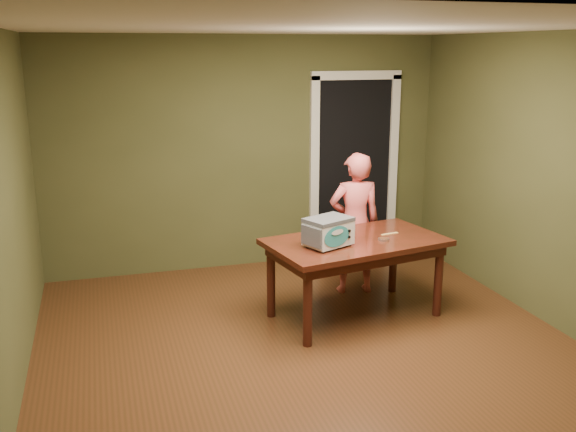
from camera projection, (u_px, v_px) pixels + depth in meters
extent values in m
plane|color=#512B17|center=(318.00, 359.00, 5.21)|extent=(5.00, 5.00, 0.00)
cube|color=#494B28|center=(246.00, 154.00, 7.20)|extent=(4.50, 0.02, 2.60)
cube|color=#494B28|center=(529.00, 345.00, 2.57)|extent=(4.50, 0.02, 2.60)
cube|color=#494B28|center=(1.00, 227.00, 4.26)|extent=(0.02, 5.00, 2.60)
cube|color=#494B28|center=(567.00, 186.00, 5.51)|extent=(0.02, 5.00, 2.60)
cube|color=white|center=(323.00, 26.00, 4.55)|extent=(4.50, 5.00, 0.02)
cube|color=black|center=(344.00, 165.00, 7.90)|extent=(0.90, 0.60, 2.10)
cube|color=black|center=(354.00, 170.00, 7.61)|extent=(0.90, 0.02, 2.10)
cube|color=white|center=(314.00, 172.00, 7.46)|extent=(0.10, 0.06, 2.20)
cube|color=white|center=(393.00, 168.00, 7.74)|extent=(0.10, 0.06, 2.20)
cube|color=white|center=(357.00, 75.00, 7.32)|extent=(1.10, 0.06, 0.10)
cube|color=#38180C|center=(356.00, 242.00, 5.88)|extent=(1.74, 1.18, 0.05)
cube|color=#39150E|center=(356.00, 250.00, 5.90)|extent=(1.60, 1.04, 0.10)
cylinder|color=#39150E|center=(308.00, 307.00, 5.36)|extent=(0.08, 0.08, 0.70)
cylinder|color=#39150E|center=(271.00, 281.00, 5.96)|extent=(0.08, 0.08, 0.70)
cylinder|color=#39150E|center=(438.00, 280.00, 5.99)|extent=(0.08, 0.08, 0.70)
cylinder|color=#39150E|center=(393.00, 259.00, 6.59)|extent=(0.08, 0.08, 0.70)
cylinder|color=#4C4F54|center=(323.00, 252.00, 5.50)|extent=(0.03, 0.03, 0.02)
cylinder|color=#4C4F54|center=(307.00, 246.00, 5.66)|extent=(0.03, 0.03, 0.02)
cylinder|color=#4C4F54|center=(349.00, 244.00, 5.70)|extent=(0.03, 0.03, 0.02)
cylinder|color=#4C4F54|center=(333.00, 239.00, 5.86)|extent=(0.03, 0.03, 0.02)
cube|color=white|center=(328.00, 232.00, 5.65)|extent=(0.46, 0.41, 0.22)
cube|color=#4C4F54|center=(328.00, 220.00, 5.62)|extent=(0.47, 0.42, 0.03)
cube|color=#4C4F54|center=(311.00, 237.00, 5.52)|extent=(0.12, 0.23, 0.17)
cube|color=#4C4F54|center=(344.00, 228.00, 5.78)|extent=(0.12, 0.23, 0.17)
ellipsoid|color=teal|center=(337.00, 237.00, 5.52)|extent=(0.27, 0.13, 0.18)
cylinder|color=black|center=(349.00, 231.00, 5.61)|extent=(0.03, 0.02, 0.03)
cylinder|color=black|center=(349.00, 237.00, 5.62)|extent=(0.03, 0.02, 0.02)
cylinder|color=silver|center=(384.00, 239.00, 5.84)|extent=(0.10, 0.10, 0.02)
cylinder|color=#4A2C18|center=(384.00, 239.00, 5.84)|extent=(0.09, 0.09, 0.01)
cube|color=#FFCB6E|center=(390.00, 234.00, 6.04)|extent=(0.18, 0.06, 0.01)
imported|color=#DF5C5C|center=(355.00, 223.00, 6.50)|extent=(0.57, 0.41, 1.45)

